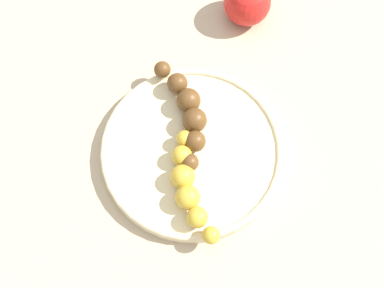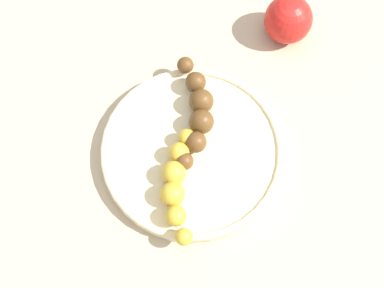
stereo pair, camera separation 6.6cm
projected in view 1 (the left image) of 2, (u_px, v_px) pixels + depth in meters
ground_plane at (192, 154)px, 0.70m from camera, size 2.40×2.40×0.00m
fruit_bowl at (192, 151)px, 0.69m from camera, size 0.25×0.25×0.02m
banana_overripe at (187, 111)px, 0.68m from camera, size 0.10×0.15×0.03m
banana_spotted at (189, 186)px, 0.64m from camera, size 0.10×0.13×0.03m
apple_red at (247, 2)px, 0.75m from camera, size 0.07×0.07×0.07m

